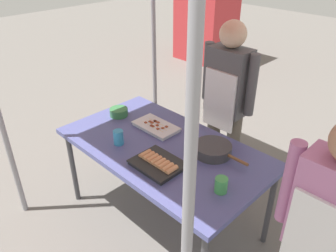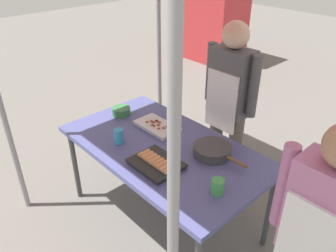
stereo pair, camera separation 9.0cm
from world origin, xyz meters
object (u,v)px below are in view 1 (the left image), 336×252
object	(u,v)px
stall_table	(163,151)
drink_cup_near_edge	(221,185)
customer_nearby	(325,232)
drink_cup_by_wok	(118,137)
tray_meat_skewers	(156,126)
tray_grilled_sausages	(158,163)
vendor_woman	(227,98)
cooking_wok	(213,149)
neighbor_stall_left	(207,4)
condiment_bowl	(119,112)

from	to	relation	value
stall_table	drink_cup_near_edge	xyz separation A→B (m)	(0.62, -0.11, 0.10)
customer_nearby	drink_cup_by_wok	bearing A→B (deg)	-175.75
drink_cup_by_wok	customer_nearby	distance (m)	1.51
stall_table	drink_cup_by_wok	world-z (taller)	drink_cup_by_wok
tray_meat_skewers	tray_grilled_sausages	bearing A→B (deg)	-41.71
stall_table	drink_cup_near_edge	world-z (taller)	drink_cup_near_edge
tray_meat_skewers	customer_nearby	size ratio (longest dim) A/B	0.25
vendor_woman	customer_nearby	size ratio (longest dim) A/B	1.05
stall_table	customer_nearby	world-z (taller)	customer_nearby
drink_cup_by_wok	vendor_woman	bearing A→B (deg)	71.79
cooking_wok	drink_cup_by_wok	xyz separation A→B (m)	(-0.59, -0.40, 0.02)
stall_table	neighbor_stall_left	size ratio (longest dim) A/B	0.79
condiment_bowl	cooking_wok	bearing A→B (deg)	7.07
drink_cup_by_wok	condiment_bowl	bearing A→B (deg)	142.11
drink_cup_by_wok	stall_table	bearing A→B (deg)	40.83
cooking_wok	neighbor_stall_left	xyz separation A→B (m)	(-2.81, 3.36, 0.22)
cooking_wok	condiment_bowl	world-z (taller)	cooking_wok
tray_grilled_sausages	neighbor_stall_left	world-z (taller)	neighbor_stall_left
cooking_wok	neighbor_stall_left	distance (m)	4.39
drink_cup_by_wok	customer_nearby	world-z (taller)	customer_nearby
stall_table	tray_grilled_sausages	world-z (taller)	tray_grilled_sausages
cooking_wok	vendor_woman	size ratio (longest dim) A/B	0.27
condiment_bowl	drink_cup_near_edge	world-z (taller)	drink_cup_near_edge
neighbor_stall_left	tray_meat_skewers	bearing A→B (deg)	-56.46
stall_table	tray_meat_skewers	world-z (taller)	tray_meat_skewers
condiment_bowl	drink_cup_near_edge	distance (m)	1.25
tray_grilled_sausages	drink_cup_by_wok	xyz separation A→B (m)	(-0.41, -0.02, 0.04)
vendor_woman	neighbor_stall_left	bearing A→B (deg)	-48.23
stall_table	condiment_bowl	distance (m)	0.63
drink_cup_near_edge	neighbor_stall_left	xyz separation A→B (m)	(-3.10, 3.65, 0.21)
stall_table	customer_nearby	distance (m)	1.26
tray_grilled_sausages	stall_table	bearing A→B (deg)	127.45
tray_grilled_sausages	customer_nearby	xyz separation A→B (m)	(1.09, 0.09, 0.11)
condiment_bowl	vendor_woman	distance (m)	0.94
stall_table	vendor_woman	xyz separation A→B (m)	(0.05, 0.71, 0.23)
drink_cup_by_wok	neighbor_stall_left	distance (m)	4.37
condiment_bowl	customer_nearby	world-z (taller)	customer_nearby
condiment_bowl	drink_cup_near_edge	size ratio (longest dim) A/B	1.57
vendor_woman	neighbor_stall_left	size ratio (longest dim) A/B	0.78
stall_table	cooking_wok	xyz separation A→B (m)	(0.33, 0.18, 0.09)
drink_cup_by_wok	vendor_woman	xyz separation A→B (m)	(0.30, 0.93, 0.12)
tray_meat_skewers	drink_cup_near_edge	size ratio (longest dim) A/B	3.74
stall_table	cooking_wok	distance (m)	0.39
customer_nearby	vendor_woman	bearing A→B (deg)	145.67
tray_grilled_sausages	tray_meat_skewers	size ratio (longest dim) A/B	0.91
vendor_woman	condiment_bowl	bearing A→B (deg)	44.01
stall_table	neighbor_stall_left	world-z (taller)	neighbor_stall_left
stall_table	tray_grilled_sausages	distance (m)	0.27
tray_grilled_sausages	tray_meat_skewers	distance (m)	0.51
drink_cup_near_edge	cooking_wok	bearing A→B (deg)	135.11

